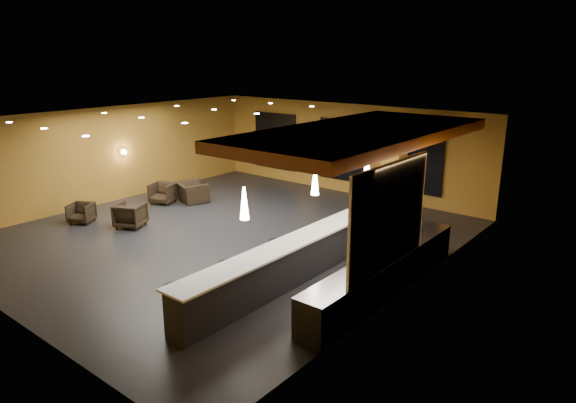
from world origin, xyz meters
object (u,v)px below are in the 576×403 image
Objects in this scene: armchair_c at (163,193)px; bar_stool_1 at (226,272)px; armchair_d at (192,192)px; bar_stool_4 at (351,221)px; armchair_b at (130,215)px; staff_c at (412,227)px; bar_stool_0 at (172,297)px; bar_stool_2 at (275,249)px; bar_counter at (302,257)px; staff_a at (377,220)px; column at (393,175)px; pendant_0 at (244,203)px; staff_b at (409,220)px; pendant_2 at (367,164)px; armchair_a at (81,213)px; prep_counter at (384,275)px; pendant_1 at (315,181)px; bar_stool_3 at (319,235)px.

armchair_c is 8.01m from bar_stool_1.
bar_stool_4 is at bearing -153.73° from armchair_d.
armchair_b is at bearing 166.67° from bar_stool_1.
staff_c is 2.47× the size of bar_stool_0.
bar_counter is at bearing -4.95° from bar_stool_2.
staff_a is at bearing -152.87° from staff_c.
bar_stool_4 is (-0.67, -1.26, -1.29)m from column.
bar_counter is 11.43× the size of pendant_0.
staff_a is at bearing -121.65° from staff_b.
armchair_a is at bearing -152.97° from pendant_2.
staff_c reaches higher than armchair_b.
prep_counter is 8.18× the size of bar_stool_1.
armchair_a is at bearing 174.21° from pendant_0.
armchair_b is (-8.56, -0.91, -0.04)m from prep_counter.
armchair_c is 1.06m from armchair_d.
pendant_0 is at bearing -90.00° from pendant_2.
bar_stool_1 is at bearing 166.04° from armchair_d.
staff_b is (1.06, 3.15, -1.60)m from pendant_1.
pendant_1 is 0.96× the size of armchair_a.
bar_counter is 8.26m from armchair_a.
armchair_a is 7.33m from bar_stool_2.
armchair_b reaches higher than bar_stool_3.
pendant_0 is 2.46m from bar_stool_0.
column is 1.95× the size of staff_c.
bar_counter reaches higher than armchair_d.
bar_stool_2 is at bearing -38.06° from armchair_c.
armchair_a is at bearing -170.16° from bar_stool_2.
staff_b is at bearing 60.67° from bar_stool_2.
pendant_0 reaches higher than prep_counter.
bar_stool_1 is (-0.86, -2.26, -1.88)m from pendant_1.
pendant_2 reaches higher than staff_a.
armchair_a is (-9.77, -3.90, -0.57)m from staff_c.
armchair_b is 0.76× the size of armchair_d.
pendant_2 is at bearing 90.00° from pendant_1.
bar_stool_3 is (-0.65, 1.62, -0.03)m from bar_counter.
staff_c is 2.39m from bar_stool_4.
bar_stool_3 is (7.30, -0.33, 0.09)m from armchair_c.
armchair_c is 1.14× the size of bar_stool_1.
bar_stool_4 is (7.51, 4.51, 0.13)m from armchair_a.
pendant_0 is 5.20m from staff_c.
bar_stool_1 is at bearing -141.65° from prep_counter.
bar_stool_4 is (0.19, 6.67, -0.01)m from bar_stool_0.
prep_counter is 8.61m from armchair_b.
bar_stool_0 reaches higher than bar_stool_2.
pendant_0 is 0.81× the size of armchair_b.
column is 5.00× the size of pendant_2.
pendant_2 reaches higher than armchair_d.
prep_counter is at bearing -21.11° from armchair_a.
armchair_b is 5.87m from bar_stool_1.
staff_b is at bearing 106.69° from prep_counter.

